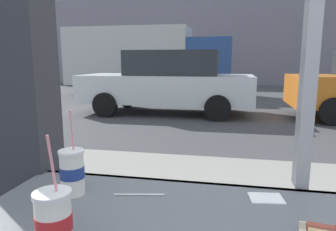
% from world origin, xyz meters
% --- Properties ---
extents(ground_plane, '(60.00, 60.00, 0.00)m').
position_xyz_m(ground_plane, '(0.00, 8.00, 0.00)').
color(ground_plane, '#424244').
extents(sidewalk_strip, '(16.00, 2.80, 0.10)m').
position_xyz_m(sidewalk_strip, '(0.00, 1.60, 0.05)').
color(sidewalk_strip, gray).
rests_on(sidewalk_strip, ground).
extents(building_facade_far, '(28.00, 1.20, 5.40)m').
position_xyz_m(building_facade_far, '(0.00, 18.55, 2.70)').
color(building_facade_far, gray).
rests_on(building_facade_far, ground).
extents(soda_cup_left, '(0.09, 0.09, 0.33)m').
position_xyz_m(soda_cup_left, '(-0.86, -0.17, 1.03)').
color(soda_cup_left, silver).
rests_on(soda_cup_left, window_counter).
extents(soda_cup_right, '(0.10, 0.10, 0.33)m').
position_xyz_m(soda_cup_right, '(-0.73, -0.51, 1.03)').
color(soda_cup_right, white).
rests_on(soda_cup_right, window_counter).
extents(loose_straw, '(0.19, 0.04, 0.01)m').
position_xyz_m(loose_straw, '(-0.61, -0.14, 0.94)').
color(loose_straw, white).
rests_on(loose_straw, window_counter).
extents(napkin_wrapper, '(0.13, 0.10, 0.00)m').
position_xyz_m(napkin_wrapper, '(-0.15, -0.07, 0.94)').
color(napkin_wrapper, white).
rests_on(napkin_wrapper, window_counter).
extents(parked_car_white, '(4.67, 1.99, 1.71)m').
position_xyz_m(parked_car_white, '(-1.93, 7.08, 0.87)').
color(parked_car_white, silver).
rests_on(parked_car_white, ground).
extents(box_truck, '(6.93, 2.44, 2.82)m').
position_xyz_m(box_truck, '(-3.80, 11.67, 1.56)').
color(box_truck, beige).
rests_on(box_truck, ground).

